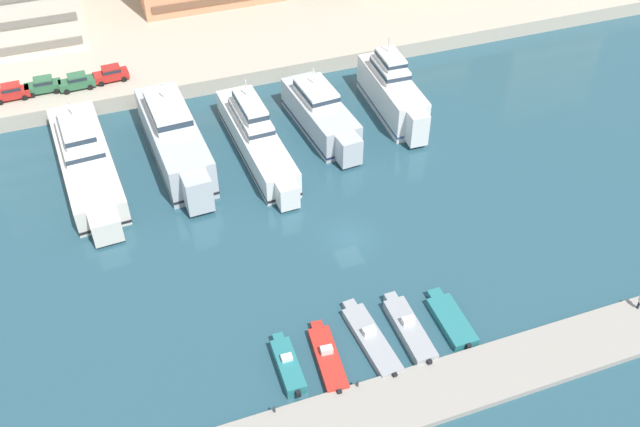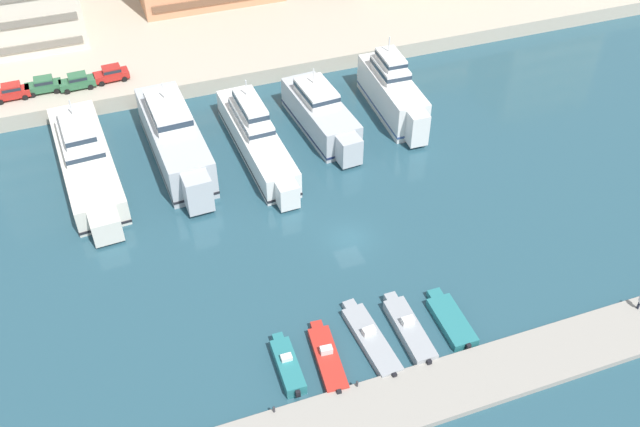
# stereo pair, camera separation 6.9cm
# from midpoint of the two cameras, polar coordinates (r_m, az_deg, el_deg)

# --- Properties ---
(ground_plane) EXTENTS (400.00, 400.00, 0.00)m
(ground_plane) POSITION_cam_midpoint_polar(r_m,az_deg,el_deg) (67.90, 2.37, -2.04)
(ground_plane) COLOR #285160
(pier_dock) EXTENTS (120.00, 5.13, 0.56)m
(pier_dock) POSITION_cam_midpoint_polar(r_m,az_deg,el_deg) (57.10, 9.39, -13.79)
(pier_dock) COLOR #9E998E
(pier_dock) RESTS_ON ground
(yacht_ivory_far_left) EXTENTS (6.20, 22.80, 7.57)m
(yacht_ivory_far_left) POSITION_cam_midpoint_polar(r_m,az_deg,el_deg) (78.00, -18.29, 4.17)
(yacht_ivory_far_left) COLOR silver
(yacht_ivory_far_left) RESTS_ON ground
(yacht_silver_left) EXTENTS (5.47, 20.02, 7.98)m
(yacht_silver_left) POSITION_cam_midpoint_polar(r_m,az_deg,el_deg) (77.51, -11.56, 5.83)
(yacht_silver_left) COLOR silver
(yacht_silver_left) RESTS_ON ground
(yacht_white_mid_left) EXTENTS (4.40, 20.82, 7.69)m
(yacht_white_mid_left) POSITION_cam_midpoint_polar(r_m,az_deg,el_deg) (77.51, -5.17, 6.15)
(yacht_white_mid_left) COLOR white
(yacht_white_mid_left) RESTS_ON ground
(yacht_silver_center_left) EXTENTS (5.31, 15.99, 6.77)m
(yacht_silver_center_left) POSITION_cam_midpoint_polar(r_m,az_deg,el_deg) (80.85, 0.06, 7.95)
(yacht_silver_center_left) COLOR silver
(yacht_silver_center_left) RESTS_ON ground
(yacht_white_center) EXTENTS (4.22, 15.59, 8.73)m
(yacht_white_center) POSITION_cam_midpoint_polar(r_m,az_deg,el_deg) (83.99, 5.80, 9.62)
(yacht_white_center) COLOR white
(yacht_white_center) RESTS_ON ground
(motorboat_teal_far_left) EXTENTS (1.74, 6.07, 1.45)m
(motorboat_teal_far_left) POSITION_cam_midpoint_polar(r_m,az_deg,el_deg) (57.47, -2.63, -12.03)
(motorboat_teal_far_left) COLOR teal
(motorboat_teal_far_left) RESTS_ON ground
(motorboat_red_left) EXTENTS (2.33, 7.37, 1.33)m
(motorboat_red_left) POSITION_cam_midpoint_polar(r_m,az_deg,el_deg) (58.03, 0.56, -11.46)
(motorboat_red_left) COLOR red
(motorboat_red_left) RESTS_ON ground
(motorboat_grey_mid_left) EXTENTS (2.46, 8.61, 1.30)m
(motorboat_grey_mid_left) POSITION_cam_midpoint_polar(r_m,az_deg,el_deg) (59.35, 4.05, -9.98)
(motorboat_grey_mid_left) COLOR #9EA3A8
(motorboat_grey_mid_left) RESTS_ON ground
(motorboat_grey_center_left) EXTENTS (1.91, 7.83, 1.55)m
(motorboat_grey_center_left) POSITION_cam_midpoint_polar(r_m,az_deg,el_deg) (60.15, 7.09, -9.16)
(motorboat_grey_center_left) COLOR #9EA3A8
(motorboat_grey_center_left) RESTS_ON ground
(motorboat_teal_center) EXTENTS (2.26, 6.68, 0.82)m
(motorboat_teal_center) POSITION_cam_midpoint_polar(r_m,az_deg,el_deg) (61.50, 10.38, -8.36)
(motorboat_teal_center) COLOR teal
(motorboat_teal_center) RESTS_ON ground
(car_red_far_left) EXTENTS (4.15, 2.02, 1.80)m
(car_red_far_left) POSITION_cam_midpoint_polar(r_m,az_deg,el_deg) (90.55, -23.51, 8.95)
(car_red_far_left) COLOR red
(car_red_far_left) RESTS_ON quay_promenade
(car_green_left) EXTENTS (4.12, 1.96, 1.80)m
(car_green_left) POSITION_cam_midpoint_polar(r_m,az_deg,el_deg) (90.48, -21.30, 9.58)
(car_green_left) COLOR #2D6642
(car_green_left) RESTS_ON quay_promenade
(car_green_mid_left) EXTENTS (4.16, 2.04, 1.80)m
(car_green_mid_left) POSITION_cam_midpoint_polar(r_m,az_deg,el_deg) (89.86, -18.89, 9.99)
(car_green_mid_left) COLOR #2D6642
(car_green_mid_left) RESTS_ON quay_promenade
(car_red_center_left) EXTENTS (4.19, 2.12, 1.80)m
(car_red_center_left) POSITION_cam_midpoint_polar(r_m,az_deg,el_deg) (90.25, -16.40, 10.71)
(car_red_center_left) COLOR red
(car_red_center_left) RESTS_ON quay_promenade
(bollard_west) EXTENTS (0.20, 0.20, 0.61)m
(bollard_west) POSITION_cam_midpoint_polar(r_m,az_deg,el_deg) (54.84, -3.72, -15.35)
(bollard_west) COLOR #2D2D33
(bollard_west) RESTS_ON pier_dock
(bollard_west_mid) EXTENTS (0.20, 0.20, 0.61)m
(bollard_west_mid) POSITION_cam_midpoint_polar(r_m,az_deg,el_deg) (56.07, 2.98, -13.42)
(bollard_west_mid) COLOR #2D2D33
(bollard_west_mid) RESTS_ON pier_dock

